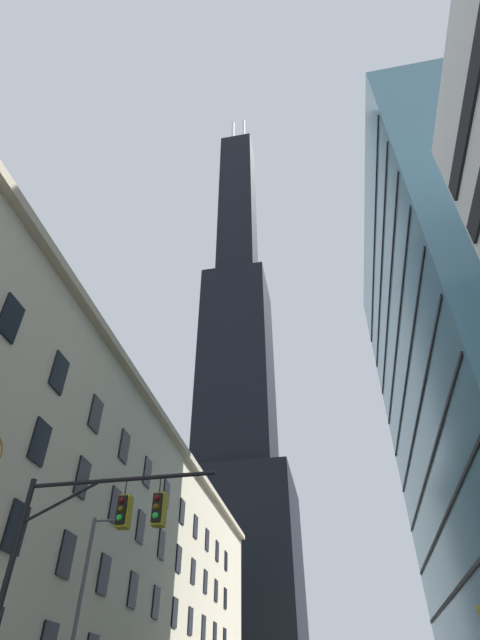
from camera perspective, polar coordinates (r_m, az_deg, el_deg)
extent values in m
cube|color=#B2A88E|center=(47.56, -16.69, -25.69)|extent=(12.00, 69.67, 22.87)
cube|color=#9E937A|center=(48.68, -7.50, -13.70)|extent=(0.70, 69.67, 0.60)
cube|color=black|center=(26.29, -24.87, -21.25)|extent=(0.14, 1.40, 2.20)
cube|color=black|center=(30.41, -19.77, -24.52)|extent=(0.14, 1.40, 2.20)
cube|color=black|center=(34.77, -15.74, -26.86)|extent=(0.14, 1.40, 2.20)
cube|color=black|center=(39.28, -12.51, -28.60)|extent=(0.14, 1.40, 2.20)
cube|color=black|center=(43.90, -9.88, -29.92)|extent=(0.14, 1.40, 2.20)
cube|color=black|center=(48.59, -7.70, -30.94)|extent=(0.14, 1.40, 2.20)
cube|color=black|center=(53.34, -5.87, -31.76)|extent=(0.14, 1.40, 2.20)
cube|color=black|center=(58.13, -4.32, -32.42)|extent=(0.14, 1.40, 2.20)
cube|color=black|center=(62.95, -2.98, -32.97)|extent=(0.14, 1.40, 2.20)
cube|color=black|center=(67.80, -1.83, -33.43)|extent=(0.14, 1.40, 2.20)
cube|color=black|center=(27.64, -22.50, -13.10)|extent=(0.14, 1.40, 2.20)
cube|color=black|center=(31.59, -18.07, -17.23)|extent=(0.14, 1.40, 2.20)
cube|color=black|center=(35.81, -14.51, -20.34)|extent=(0.14, 1.40, 2.20)
cube|color=black|center=(40.20, -11.62, -22.74)|extent=(0.14, 1.40, 2.20)
cube|color=black|center=(44.72, -9.24, -24.62)|extent=(0.14, 1.40, 2.20)
cube|color=black|center=(49.34, -7.24, -26.12)|extent=(0.14, 1.40, 2.20)
cube|color=black|center=(54.02, -5.55, -27.34)|extent=(0.14, 1.40, 2.20)
cube|color=black|center=(58.76, -4.10, -28.36)|extent=(0.14, 1.40, 2.20)
cube|color=black|center=(63.53, -2.84, -29.20)|extent=(0.14, 1.40, 2.20)
cube|color=black|center=(68.34, -1.75, -29.92)|extent=(0.14, 1.40, 2.20)
cube|color=black|center=(26.23, -25.38, 0.19)|extent=(0.14, 1.40, 2.20)
cube|color=black|center=(29.53, -20.53, -5.83)|extent=(0.14, 1.40, 2.20)
cube|color=black|center=(33.26, -16.63, -10.56)|extent=(0.14, 1.40, 2.20)
cube|color=black|center=(37.29, -13.46, -14.26)|extent=(0.14, 1.40, 2.20)
cube|color=black|center=(41.53, -10.85, -17.20)|extent=(0.14, 1.40, 2.20)
cube|color=black|center=(45.92, -8.67, -19.55)|extent=(0.14, 1.40, 2.20)
cube|color=black|center=(50.42, -6.83, -21.48)|extent=(0.14, 1.40, 2.20)
cube|color=black|center=(55.01, -5.26, -23.06)|extent=(0.14, 1.40, 2.20)
cube|color=black|center=(59.67, -3.90, -24.39)|extent=(0.14, 1.40, 2.20)
cube|color=black|center=(64.38, -2.71, -25.52)|extent=(0.14, 1.40, 2.20)
cube|color=black|center=(69.13, -1.67, -26.48)|extent=(0.14, 1.40, 2.20)
cube|color=black|center=(105.19, -0.46, -28.96)|extent=(24.51, 24.51, 39.99)
cube|color=black|center=(123.60, -0.34, -5.94)|extent=(17.16, 17.16, 58.16)
cube|color=black|center=(168.48, -0.26, 13.05)|extent=(11.03, 11.03, 72.70)
cylinder|color=silver|center=(207.22, -0.86, 20.85)|extent=(1.20, 1.20, 19.95)
cylinder|color=silver|center=(206.78, 0.42, 21.05)|extent=(1.20, 1.20, 19.95)
cube|color=black|center=(23.32, 25.72, 23.70)|extent=(0.16, 10.65, 1.10)
cube|color=black|center=(39.48, 24.28, -26.80)|extent=(0.12, 31.98, 0.24)
cube|color=black|center=(40.32, 22.70, -21.37)|extent=(0.12, 31.98, 0.24)
cube|color=black|center=(41.53, 21.30, -16.20)|extent=(0.12, 31.98, 0.24)
cube|color=black|center=(43.08, 20.06, -11.35)|extent=(0.12, 31.98, 0.24)
cube|color=black|center=(44.93, 18.95, -6.86)|extent=(0.12, 31.98, 0.24)
cube|color=black|center=(47.05, 17.95, -2.76)|extent=(0.12, 31.98, 0.24)
cube|color=black|center=(49.41, 17.05, 0.98)|extent=(0.12, 31.98, 0.24)
cube|color=black|center=(51.96, 16.24, 4.36)|extent=(0.12, 31.98, 0.24)
cube|color=black|center=(54.69, 15.49, 7.42)|extent=(0.12, 31.98, 0.24)
cylinder|color=black|center=(18.03, -13.83, -17.79)|extent=(6.66, 0.14, 0.14)
cylinder|color=black|center=(18.72, -20.09, -19.38)|extent=(2.74, 0.10, 1.39)
cylinder|color=black|center=(17.85, -13.29, -18.68)|extent=(0.04, 0.04, 0.60)
cube|color=black|center=(17.61, -13.67, -20.96)|extent=(0.30, 0.30, 0.90)
cube|color=olive|center=(17.76, -13.46, -21.14)|extent=(0.40, 0.40, 1.04)
sphere|color=#450808|center=(17.56, -13.73, -19.92)|extent=(0.20, 0.20, 0.20)
sphere|color=#4B3A08|center=(17.47, -13.88, -20.78)|extent=(0.20, 0.20, 0.20)
sphere|color=green|center=(17.39, -14.02, -21.65)|extent=(0.20, 0.20, 0.20)
cylinder|color=black|center=(17.41, -9.38, -18.66)|extent=(0.04, 0.04, 0.60)
cube|color=black|center=(17.17, -9.65, -21.00)|extent=(0.30, 0.30, 0.90)
cube|color=olive|center=(17.32, -9.46, -21.18)|extent=(0.40, 0.40, 1.04)
sphere|color=#450808|center=(17.11, -9.73, -19.94)|extent=(0.20, 0.20, 0.20)
sphere|color=#4B3A08|center=(17.03, -9.83, -20.83)|extent=(0.20, 0.20, 0.20)
sphere|color=green|center=(16.94, -9.94, -21.73)|extent=(0.20, 0.20, 0.20)
cylinder|color=#47474C|center=(26.05, -18.76, -30.73)|extent=(0.18, 0.18, 8.93)
cylinder|color=#47474C|center=(26.55, -15.11, -21.80)|extent=(1.58, 0.10, 0.10)
ellipsoid|color=#EFE5C6|center=(26.21, -13.45, -22.07)|extent=(0.56, 0.32, 0.24)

